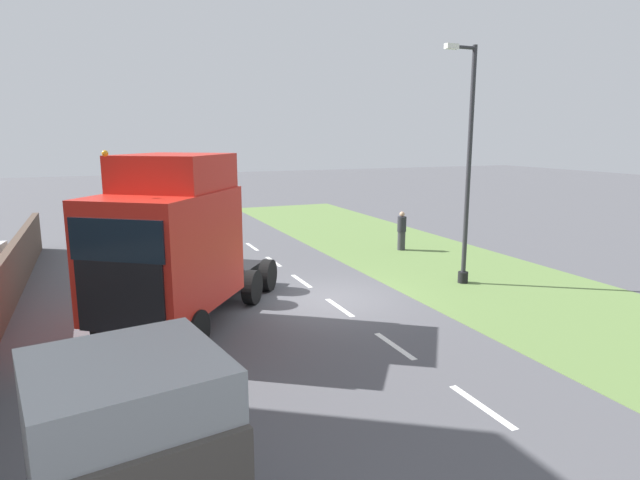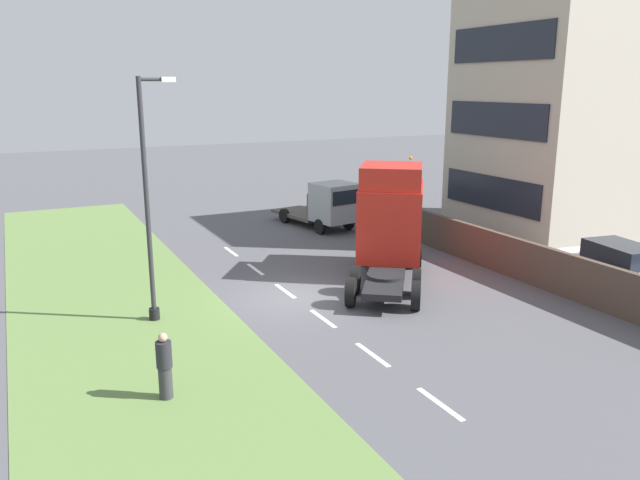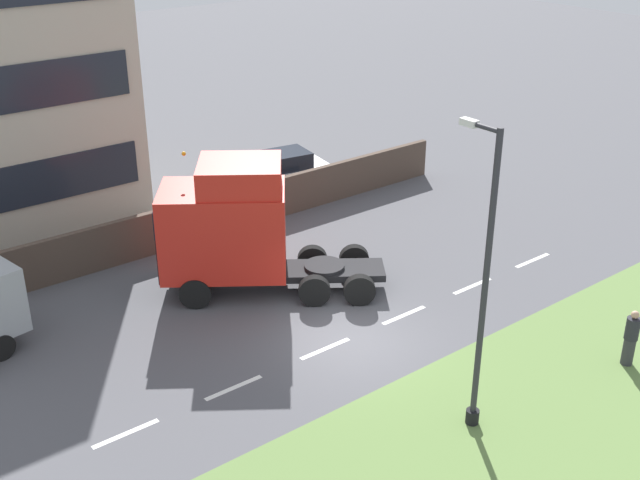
{
  "view_description": "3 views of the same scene",
  "coord_description": "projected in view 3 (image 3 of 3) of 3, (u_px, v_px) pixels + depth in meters",
  "views": [
    {
      "loc": [
        6.38,
        14.68,
        5.0
      ],
      "look_at": [
        -0.45,
        -1.67,
        1.55
      ],
      "focal_mm": 30.0,
      "sensor_mm": 36.0,
      "label": 1
    },
    {
      "loc": [
        -8.79,
        -19.79,
        7.6
      ],
      "look_at": [
        1.55,
        1.06,
        1.79
      ],
      "focal_mm": 35.0,
      "sensor_mm": 36.0,
      "label": 2
    },
    {
      "loc": [
        -15.81,
        13.43,
        12.91
      ],
      "look_at": [
        0.96,
        0.35,
        3.05
      ],
      "focal_mm": 45.0,
      "sensor_mm": 36.0,
      "label": 3
    }
  ],
  "objects": [
    {
      "name": "ground_plane",
      "position": [
        349.0,
        339.0,
        24.24
      ],
      "size": [
        120.0,
        120.0,
        0.0
      ],
      "primitive_type": "plane",
      "color": "#515156",
      "rests_on": "ground"
    },
    {
      "name": "lamp_post",
      "position": [
        482.0,
        298.0,
        19.08
      ],
      "size": [
        1.29,
        0.34,
        7.85
      ],
      "color": "black",
      "rests_on": "ground"
    },
    {
      "name": "pedestrian",
      "position": [
        631.0,
        338.0,
        22.66
      ],
      "size": [
        0.39,
        0.39,
        1.74
      ],
      "color": "#333338",
      "rests_on": "ground"
    },
    {
      "name": "boundary_wall",
      "position": [
        197.0,
        221.0,
        30.33
      ],
      "size": [
        0.25,
        24.0,
        1.65
      ],
      "color": "#4C3D33",
      "rests_on": "ground"
    },
    {
      "name": "building_block",
      "position": [
        1.0,
        61.0,
        31.36
      ],
      "size": [
        8.25,
        7.88,
        13.27
      ],
      "color": "#B7AD99",
      "rests_on": "ground"
    },
    {
      "name": "lorry_cab",
      "position": [
        233.0,
        228.0,
        26.1
      ],
      "size": [
        6.09,
        7.09,
        4.69
      ],
      "rotation": [
        0.0,
        0.0,
        -0.62
      ],
      "color": "black",
      "rests_on": "ground"
    },
    {
      "name": "lane_markings",
      "position": [
        366.0,
        331.0,
        24.63
      ],
      "size": [
        0.16,
        17.8,
        0.0
      ],
      "color": "white",
      "rests_on": "ground"
    },
    {
      "name": "grass_verge",
      "position": [
        503.0,
        440.0,
        19.94
      ],
      "size": [
        7.0,
        44.0,
        0.01
      ],
      "color": "#607F42",
      "rests_on": "ground"
    },
    {
      "name": "parked_car",
      "position": [
        278.0,
        176.0,
        34.33
      ],
      "size": [
        2.49,
        4.78,
        1.99
      ],
      "rotation": [
        0.0,
        0.0,
        -0.15
      ],
      "color": "silver",
      "rests_on": "ground"
    }
  ]
}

